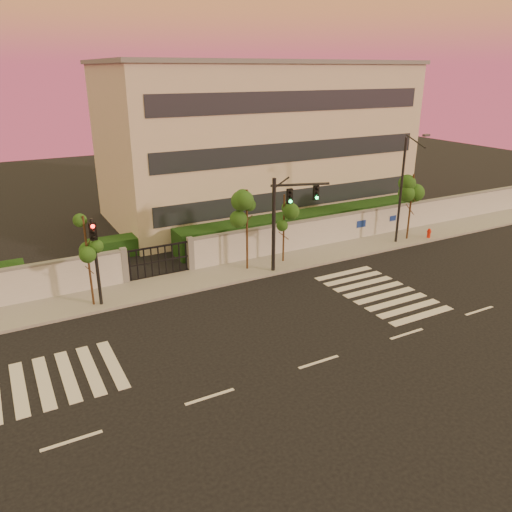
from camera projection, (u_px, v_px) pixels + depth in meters
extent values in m
plane|color=black|center=(319.00, 362.00, 21.05)|extent=(120.00, 120.00, 0.00)
cube|color=gray|center=(216.00, 276.00, 29.66)|extent=(60.00, 3.00, 0.15)
cube|color=#B5B8BD|center=(386.00, 221.00, 37.05)|extent=(31.00, 0.30, 2.00)
cube|color=slate|center=(387.00, 207.00, 36.68)|extent=(31.00, 0.36, 0.12)
cube|color=slate|center=(125.00, 266.00, 28.30)|extent=(0.35, 0.35, 2.20)
cube|color=slate|center=(191.00, 255.00, 30.09)|extent=(0.35, 0.35, 2.20)
cube|color=black|center=(305.00, 224.00, 36.68)|extent=(20.00, 2.00, 1.80)
cube|color=black|center=(136.00, 244.00, 33.49)|extent=(6.00, 1.50, 1.20)
cube|color=beige|center=(257.00, 142.00, 41.06)|extent=(24.00, 12.00, 12.00)
cube|color=#262D38|center=(295.00, 199.00, 37.34)|extent=(22.00, 0.08, 1.40)
cube|color=#262D38|center=(297.00, 152.00, 36.11)|extent=(22.00, 0.08, 1.40)
cube|color=#262D38|center=(298.00, 101.00, 34.88)|extent=(22.00, 0.08, 1.40)
cube|color=slate|center=(257.00, 62.00, 38.92)|extent=(24.40, 12.40, 0.30)
cube|color=silver|center=(19.00, 389.00, 19.29)|extent=(0.50, 4.00, 0.02)
cube|color=silver|center=(44.00, 382.00, 19.69)|extent=(0.50, 4.00, 0.02)
cube|color=silver|center=(68.00, 376.00, 20.10)|extent=(0.50, 4.00, 0.02)
cube|color=silver|center=(91.00, 370.00, 20.50)|extent=(0.50, 4.00, 0.02)
cube|color=silver|center=(113.00, 364.00, 20.90)|extent=(0.50, 4.00, 0.02)
cube|color=silver|center=(422.00, 316.00, 25.00)|extent=(4.00, 0.50, 0.02)
cube|color=silver|center=(409.00, 309.00, 25.74)|extent=(4.00, 0.50, 0.02)
cube|color=silver|center=(396.00, 302.00, 26.48)|extent=(4.00, 0.50, 0.02)
cube|color=silver|center=(385.00, 296.00, 27.22)|extent=(4.00, 0.50, 0.02)
cube|color=silver|center=(374.00, 290.00, 27.96)|extent=(4.00, 0.50, 0.02)
cube|color=silver|center=(363.00, 284.00, 28.70)|extent=(4.00, 0.50, 0.02)
cube|color=silver|center=(353.00, 278.00, 29.44)|extent=(4.00, 0.50, 0.02)
cube|color=silver|center=(344.00, 273.00, 30.18)|extent=(4.00, 0.50, 0.02)
cube|color=silver|center=(72.00, 441.00, 16.58)|extent=(2.00, 0.15, 0.01)
cube|color=silver|center=(210.00, 397.00, 18.81)|extent=(2.00, 0.15, 0.01)
cube|color=silver|center=(319.00, 362.00, 21.05)|extent=(2.00, 0.15, 0.01)
cube|color=silver|center=(407.00, 334.00, 23.28)|extent=(2.00, 0.15, 0.01)
cube|color=silver|center=(479.00, 311.00, 25.51)|extent=(2.00, 0.15, 0.01)
cylinder|color=#382314|center=(89.00, 263.00, 25.10)|extent=(0.11, 0.11, 4.91)
sphere|color=#1F4112|center=(85.00, 235.00, 24.59)|extent=(1.02, 1.02, 1.02)
sphere|color=#1F4112|center=(93.00, 247.00, 25.14)|extent=(0.78, 0.78, 0.78)
sphere|color=#1F4112|center=(81.00, 246.00, 24.52)|extent=(0.74, 0.74, 0.74)
cylinder|color=#382314|center=(247.00, 231.00, 29.73)|extent=(0.12, 0.12, 5.07)
sphere|color=#1F4112|center=(247.00, 207.00, 29.19)|extent=(1.14, 1.14, 1.14)
sphere|color=#1F4112|center=(251.00, 217.00, 29.79)|extent=(0.87, 0.87, 0.87)
sphere|color=#1F4112|center=(243.00, 216.00, 29.10)|extent=(0.83, 0.83, 0.83)
cylinder|color=#382314|center=(284.00, 230.00, 31.03)|extent=(0.11, 0.11, 4.47)
sphere|color=#1F4112|center=(284.00, 209.00, 30.55)|extent=(1.05, 1.05, 1.05)
sphere|color=#1F4112|center=(287.00, 218.00, 31.10)|extent=(0.80, 0.80, 0.80)
sphere|color=#1F4112|center=(281.00, 217.00, 30.47)|extent=(0.76, 0.76, 0.76)
cylinder|color=#382314|center=(410.00, 208.00, 35.19)|extent=(0.13, 0.13, 4.81)
sphere|color=#1F4112|center=(412.00, 188.00, 34.69)|extent=(1.22, 1.22, 1.22)
sphere|color=#1F4112|center=(413.00, 197.00, 35.29)|extent=(0.93, 0.93, 0.93)
sphere|color=#1F4112|center=(410.00, 196.00, 34.57)|extent=(0.88, 0.88, 0.88)
cylinder|color=black|center=(274.00, 227.00, 29.34)|extent=(0.22, 0.22, 5.80)
cylinder|color=black|center=(300.00, 185.00, 29.31)|extent=(3.42, 1.26, 0.15)
cube|color=black|center=(290.00, 196.00, 29.15)|extent=(0.33, 0.17, 0.84)
sphere|color=#0CF259|center=(290.00, 201.00, 29.15)|extent=(0.19, 0.19, 0.19)
cube|color=black|center=(316.00, 193.00, 29.98)|extent=(0.33, 0.17, 0.84)
sphere|color=#0CF259|center=(317.00, 197.00, 29.98)|extent=(0.19, 0.19, 0.19)
cylinder|color=black|center=(97.00, 264.00, 25.15)|extent=(0.17, 0.17, 4.77)
cube|color=black|center=(93.00, 231.00, 24.50)|extent=(0.37, 0.19, 0.95)
sphere|color=red|center=(93.00, 226.00, 24.30)|extent=(0.21, 0.21, 0.21)
cylinder|color=black|center=(401.00, 192.00, 34.09)|extent=(0.17, 0.17, 7.43)
cylinder|color=black|center=(416.00, 141.00, 32.16)|extent=(0.09, 1.78, 0.72)
cube|color=#3F3F44|center=(426.00, 135.00, 31.31)|extent=(0.46, 0.23, 0.14)
cylinder|color=red|center=(429.00, 236.00, 36.09)|extent=(0.25, 0.25, 0.56)
cylinder|color=red|center=(429.00, 231.00, 35.98)|extent=(0.31, 0.31, 0.11)
sphere|color=red|center=(429.00, 230.00, 35.93)|extent=(0.20, 0.20, 0.20)
cylinder|color=red|center=(429.00, 234.00, 36.05)|extent=(0.33, 0.20, 0.11)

